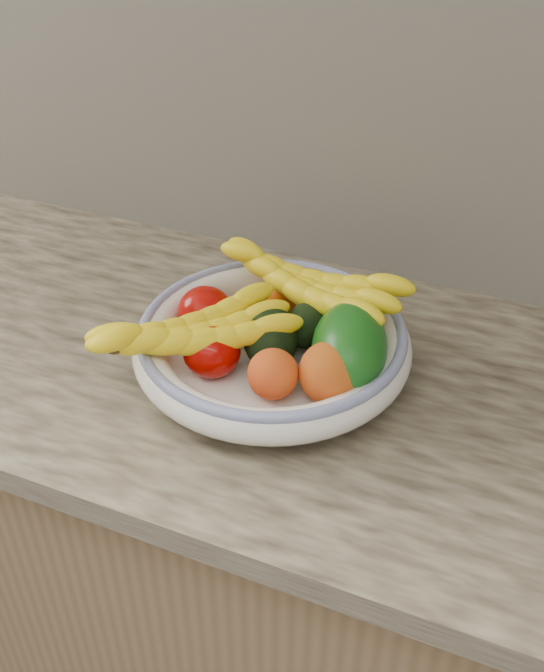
{
  "coord_description": "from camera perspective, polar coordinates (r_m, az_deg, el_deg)",
  "views": [
    {
      "loc": [
        0.32,
        0.89,
        1.58
      ],
      "look_at": [
        0.0,
        1.66,
        0.96
      ],
      "focal_mm": 40.0,
      "sensor_mm": 36.0,
      "label": 1
    }
  ],
  "objects": [
    {
      "name": "tomato_left",
      "position": [
        1.09,
        -5.11,
        1.91
      ],
      "size": [
        0.11,
        0.11,
        0.07
      ],
      "primitive_type": "ellipsoid",
      "rotation": [
        0.0,
        0.0,
        -0.41
      ],
      "color": "#A00702",
      "rests_on": "fruit_bowl"
    },
    {
      "name": "avocado_right",
      "position": [
        1.06,
        2.78,
        0.91
      ],
      "size": [
        0.09,
        0.1,
        0.06
      ],
      "primitive_type": "ellipsoid",
      "rotation": [
        0.0,
        0.0,
        -0.32
      ],
      "color": "black",
      "rests_on": "fruit_bowl"
    },
    {
      "name": "green_mango",
      "position": [
        1.0,
        5.89,
        -0.91
      ],
      "size": [
        0.17,
        0.19,
        0.13
      ],
      "primitive_type": "ellipsoid",
      "rotation": [
        0.0,
        0.31,
        0.34
      ],
      "color": "#0F4E0E",
      "rests_on": "fruit_bowl"
    },
    {
      "name": "avocado_center",
      "position": [
        1.03,
        -0.11,
        -0.09
      ],
      "size": [
        0.12,
        0.13,
        0.08
      ],
      "primitive_type": "ellipsoid",
      "rotation": [
        0.0,
        0.0,
        0.41
      ],
      "color": "black",
      "rests_on": "fruit_bowl"
    },
    {
      "name": "tomato_near_left",
      "position": [
        1.01,
        -4.61,
        -1.18
      ],
      "size": [
        0.1,
        0.1,
        0.07
      ],
      "primitive_type": "ellipsoid",
      "rotation": [
        0.0,
        0.0,
        0.29
      ],
      "color": "#A10400",
      "rests_on": "fruit_bowl"
    },
    {
      "name": "peach_right",
      "position": [
        0.97,
        4.52,
        -2.81
      ],
      "size": [
        0.11,
        0.11,
        0.08
      ],
      "primitive_type": "ellipsoid",
      "rotation": [
        0.0,
        0.0,
        -0.28
      ],
      "color": "orange",
      "rests_on": "fruit_bowl"
    },
    {
      "name": "banana_bunch_front",
      "position": [
        1.01,
        -5.98,
        -0.06
      ],
      "size": [
        0.29,
        0.3,
        0.08
      ],
      "primitive_type": null,
      "rotation": [
        0.0,
        0.0,
        0.85
      ],
      "color": "yellow",
      "rests_on": "fruit_bowl"
    },
    {
      "name": "fruit_bowl",
      "position": [
        1.05,
        -0.0,
        -0.51
      ],
      "size": [
        0.39,
        0.39,
        0.08
      ],
      "color": "white",
      "rests_on": "kitchen_counter"
    },
    {
      "name": "clementine_back_right",
      "position": [
        1.12,
        4.06,
        2.38
      ],
      "size": [
        0.07,
        0.07,
        0.05
      ],
      "primitive_type": "ellipsoid",
      "rotation": [
        0.0,
        0.0,
        0.33
      ],
      "color": "orange",
      "rests_on": "fruit_bowl"
    },
    {
      "name": "clementine_back_left",
      "position": [
        1.13,
        0.76,
        3.04
      ],
      "size": [
        0.05,
        0.05,
        0.05
      ],
      "primitive_type": "ellipsoid",
      "rotation": [
        0.0,
        0.0,
        -0.07
      ],
      "color": "#E55F04",
      "rests_on": "fruit_bowl"
    },
    {
      "name": "peach_front",
      "position": [
        0.96,
        0.07,
        -2.91
      ],
      "size": [
        0.08,
        0.08,
        0.07
      ],
      "primitive_type": "ellipsoid",
      "rotation": [
        0.0,
        0.0,
        -0.23
      ],
      "color": "orange",
      "rests_on": "fruit_bowl"
    },
    {
      "name": "kitchen_counter",
      "position": [
        1.41,
        0.42,
        -15.93
      ],
      "size": [
        2.44,
        0.66,
        1.4
      ],
      "color": "brown",
      "rests_on": "ground"
    },
    {
      "name": "banana_bunch_back",
      "position": [
        1.09,
        2.68,
        3.59
      ],
      "size": [
        0.33,
        0.18,
        0.09
      ],
      "primitive_type": null,
      "rotation": [
        0.0,
        0.0,
        -0.21
      ],
      "color": "yellow",
      "rests_on": "fruit_bowl"
    }
  ]
}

